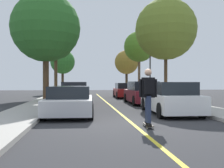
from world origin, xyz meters
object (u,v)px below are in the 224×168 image
(parked_car_left_far, at_px, (77,91))
(parked_car_left_farthest, at_px, (78,89))
(parked_car_left_near, at_px, (74,93))
(street_tree_left_far, at_px, (63,62))
(fire_hydrant, at_px, (49,98))
(parked_car_right_far, at_px, (125,90))
(parked_car_right_near, at_px, (142,93))
(street_tree_right_nearest, at_px, (166,29))
(street_tree_right_far, at_px, (127,62))
(skateboarder, at_px, (148,93))
(street_tree_right_near, at_px, (139,47))
(parked_car_right_nearest, at_px, (170,98))
(parked_car_left_nearest, at_px, (70,100))
(street_tree_left_nearest, at_px, (46,28))
(streetlamp, at_px, (150,64))
(skateboard, at_px, (148,125))
(street_tree_left_near, at_px, (56,42))

(parked_car_left_far, bearing_deg, parked_car_left_farthest, 89.99)
(parked_car_left_near, distance_m, street_tree_left_far, 16.47)
(fire_hydrant, bearing_deg, parked_car_right_far, 52.38)
(parked_car_left_far, height_order, parked_car_right_near, parked_car_right_near)
(parked_car_right_near, bearing_deg, street_tree_right_nearest, 27.85)
(street_tree_right_far, height_order, skateboarder, street_tree_right_far)
(street_tree_left_far, bearing_deg, street_tree_right_near, -37.35)
(parked_car_left_farthest, distance_m, parked_car_right_nearest, 18.74)
(parked_car_left_farthest, xyz_separation_m, parked_car_right_near, (4.54, -12.64, 0.03))
(parked_car_left_near, relative_size, parked_car_left_far, 1.00)
(fire_hydrant, bearing_deg, parked_car_left_nearest, -72.46)
(street_tree_left_nearest, bearing_deg, fire_hydrant, -75.97)
(street_tree_right_near, distance_m, skateboarder, 19.77)
(parked_car_left_far, relative_size, parked_car_right_far, 0.87)
(street_tree_left_far, xyz_separation_m, street_tree_right_near, (8.48, -6.48, 1.17))
(street_tree_right_far, bearing_deg, streetlamp, -90.97)
(fire_hydrant, height_order, skateboard, fire_hydrant)
(street_tree_left_far, bearing_deg, street_tree_right_far, 9.55)
(parked_car_right_near, xyz_separation_m, street_tree_right_near, (1.97, 9.89, 4.48))
(parked_car_left_farthest, relative_size, street_tree_right_nearest, 0.55)
(parked_car_left_farthest, bearing_deg, parked_car_left_near, -90.00)
(parked_car_right_nearest, xyz_separation_m, streetlamp, (1.75, 10.09, 2.31))
(street_tree_left_far, relative_size, fire_hydrant, 7.82)
(street_tree_right_near, xyz_separation_m, streetlamp, (-0.22, -5.35, -2.17))
(fire_hydrant, distance_m, skateboarder, 9.29)
(parked_car_right_nearest, relative_size, skateboarder, 2.64)
(street_tree_left_near, distance_m, fire_hydrant, 9.88)
(streetlamp, height_order, skateboarder, streetlamp)
(parked_car_left_nearest, distance_m, street_tree_left_nearest, 8.31)
(parked_car_left_far, distance_m, skateboarder, 15.76)
(parked_car_right_near, distance_m, skateboard, 9.24)
(parked_car_left_near, xyz_separation_m, parked_car_left_far, (-0.00, 6.12, -0.08))
(parked_car_left_farthest, xyz_separation_m, parked_car_right_nearest, (4.53, -18.18, 0.02))
(parked_car_left_far, height_order, skateboard, parked_car_left_far)
(fire_hydrant, bearing_deg, parked_car_right_nearest, -38.45)
(street_tree_right_near, distance_m, skateboard, 19.97)
(parked_car_left_nearest, height_order, street_tree_right_far, street_tree_right_far)
(parked_car_right_nearest, bearing_deg, street_tree_left_nearest, 134.21)
(streetlamp, bearing_deg, parked_car_left_far, 162.85)
(parked_car_left_far, xyz_separation_m, street_tree_right_nearest, (6.51, -5.44, 4.64))
(parked_car_right_nearest, bearing_deg, parked_car_left_nearest, 179.48)
(street_tree_right_nearest, distance_m, skateboard, 11.96)
(street_tree_left_far, relative_size, street_tree_right_far, 0.96)
(street_tree_right_far, relative_size, streetlamp, 1.14)
(parked_car_left_near, bearing_deg, skateboard, -74.37)
(street_tree_right_near, height_order, skateboarder, street_tree_right_near)
(street_tree_right_far, bearing_deg, fire_hydrant, -113.36)
(parked_car_left_nearest, xyz_separation_m, street_tree_right_nearest, (6.51, 6.54, 4.62))
(skateboard, bearing_deg, parked_car_left_far, 99.61)
(parked_car_left_near, height_order, street_tree_right_far, street_tree_right_far)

